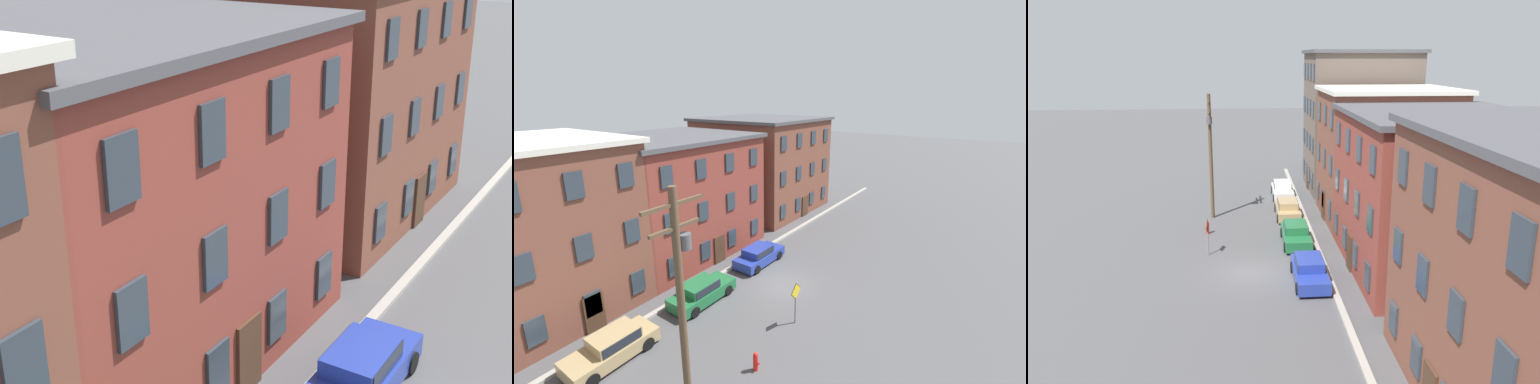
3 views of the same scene
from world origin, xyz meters
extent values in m
plane|color=#4C4C4F|center=(0.00, 0.00, 0.00)|extent=(200.00, 200.00, 0.00)
cube|color=#9E998E|center=(0.00, 4.50, 0.08)|extent=(56.00, 0.36, 0.16)
cube|color=brown|center=(-9.96, 10.77, 5.00)|extent=(8.40, 9.54, 10.00)
cube|color=silver|center=(-9.96, 10.77, 10.15)|extent=(8.90, 10.04, 0.30)
cube|color=#2D3842|center=(-12.76, 5.94, 1.67)|extent=(0.90, 0.10, 1.40)
cube|color=#2D3842|center=(-12.76, 5.94, 5.00)|extent=(0.90, 0.10, 1.40)
cube|color=#2D3842|center=(-9.96, 5.94, 1.67)|extent=(0.90, 0.10, 1.40)
cube|color=#2D3842|center=(-9.96, 5.94, 5.00)|extent=(0.90, 0.10, 1.40)
cube|color=#2D3842|center=(-9.96, 5.94, 8.33)|extent=(0.90, 0.10, 1.40)
cube|color=#2D3842|center=(-7.16, 5.94, 1.67)|extent=(0.90, 0.10, 1.40)
cube|color=#2D3842|center=(-7.16, 5.94, 5.00)|extent=(0.90, 0.10, 1.40)
cube|color=#2D3842|center=(-7.16, 5.94, 8.33)|extent=(0.90, 0.10, 1.40)
cube|color=#472D1E|center=(-9.96, 5.94, 1.10)|extent=(1.10, 0.10, 2.20)
cube|color=brown|center=(-0.03, 11.02, 4.63)|extent=(11.75, 10.05, 9.26)
cube|color=#4C4C51|center=(-0.03, 11.02, 9.41)|extent=(12.25, 10.55, 0.30)
cube|color=#2D3842|center=(-4.43, 5.94, 1.54)|extent=(0.90, 0.10, 1.40)
cube|color=#2D3842|center=(-4.43, 5.94, 4.63)|extent=(0.90, 0.10, 1.40)
cube|color=#2D3842|center=(-4.43, 5.94, 7.72)|extent=(0.90, 0.10, 1.40)
cube|color=#2D3842|center=(-1.50, 5.94, 1.54)|extent=(0.90, 0.10, 1.40)
cube|color=#2D3842|center=(-1.50, 5.94, 4.63)|extent=(0.90, 0.10, 1.40)
cube|color=#2D3842|center=(-1.50, 5.94, 7.72)|extent=(0.90, 0.10, 1.40)
cube|color=#2D3842|center=(1.44, 5.94, 1.54)|extent=(0.90, 0.10, 1.40)
cube|color=#2D3842|center=(1.44, 5.94, 4.63)|extent=(0.90, 0.10, 1.40)
cube|color=#2D3842|center=(1.44, 5.94, 7.72)|extent=(0.90, 0.10, 1.40)
cube|color=#2D3842|center=(4.38, 5.94, 1.54)|extent=(0.90, 0.10, 1.40)
cube|color=#2D3842|center=(4.38, 5.94, 4.63)|extent=(0.90, 0.10, 1.40)
cube|color=#2D3842|center=(4.38, 5.94, 7.72)|extent=(0.90, 0.10, 1.40)
cube|color=#472D1E|center=(-0.03, 5.94, 1.10)|extent=(1.10, 0.10, 2.20)
cube|color=brown|center=(13.26, 11.67, 5.00)|extent=(11.49, 11.34, 10.00)
cube|color=#4C4C51|center=(13.26, 11.67, 10.15)|extent=(11.99, 11.84, 0.30)
cube|color=#2D3842|center=(8.95, 5.94, 1.67)|extent=(0.90, 0.10, 1.40)
cube|color=#2D3842|center=(8.95, 5.94, 5.00)|extent=(0.90, 0.10, 1.40)
cube|color=#2D3842|center=(8.95, 5.94, 8.33)|extent=(0.90, 0.10, 1.40)
cube|color=#2D3842|center=(11.83, 5.94, 1.67)|extent=(0.90, 0.10, 1.40)
cube|color=#2D3842|center=(11.83, 5.94, 5.00)|extent=(0.90, 0.10, 1.40)
cube|color=#2D3842|center=(11.83, 5.94, 8.33)|extent=(0.90, 0.10, 1.40)
cube|color=#2D3842|center=(14.70, 5.94, 1.67)|extent=(0.90, 0.10, 1.40)
cube|color=#2D3842|center=(14.70, 5.94, 5.00)|extent=(0.90, 0.10, 1.40)
cube|color=#2D3842|center=(14.70, 5.94, 8.33)|extent=(0.90, 0.10, 1.40)
cube|color=#2D3842|center=(17.57, 5.94, 1.67)|extent=(0.90, 0.10, 1.40)
cube|color=#2D3842|center=(17.57, 5.94, 5.00)|extent=(0.90, 0.10, 1.40)
cube|color=#2D3842|center=(17.57, 5.94, 8.33)|extent=(0.90, 0.10, 1.40)
cube|color=#472D1E|center=(13.26, 5.94, 1.10)|extent=(1.10, 0.10, 2.20)
cube|color=tan|center=(-10.68, 3.15, 0.53)|extent=(4.40, 1.80, 0.70)
cube|color=tan|center=(-10.48, 3.15, 1.15)|extent=(2.20, 1.51, 0.55)
cube|color=#1E232D|center=(-10.48, 3.15, 1.15)|extent=(2.02, 1.58, 0.48)
cylinder|color=black|center=(-12.13, 2.30, 0.33)|extent=(0.66, 0.22, 0.66)
cylinder|color=black|center=(-12.13, 4.00, 0.33)|extent=(0.66, 0.22, 0.66)
cylinder|color=black|center=(-9.23, 2.30, 0.33)|extent=(0.66, 0.22, 0.66)
cylinder|color=black|center=(-9.23, 4.00, 0.33)|extent=(0.66, 0.22, 0.66)
cube|color=#1E6638|center=(-4.55, 3.18, 0.53)|extent=(4.40, 1.80, 0.70)
cube|color=#1E6638|center=(-4.75, 3.18, 1.15)|extent=(2.20, 1.51, 0.55)
cube|color=#1E232D|center=(-4.75, 3.18, 1.15)|extent=(2.02, 1.58, 0.48)
cylinder|color=black|center=(-3.10, 4.03, 0.33)|extent=(0.66, 0.22, 0.66)
cylinder|color=black|center=(-3.10, 2.33, 0.33)|extent=(0.66, 0.22, 0.66)
cylinder|color=black|center=(-6.00, 4.03, 0.33)|extent=(0.66, 0.22, 0.66)
cylinder|color=black|center=(-6.00, 2.33, 0.33)|extent=(0.66, 0.22, 0.66)
cube|color=#233899|center=(1.62, 3.31, 0.53)|extent=(4.40, 1.80, 0.70)
cube|color=#233899|center=(1.42, 3.31, 1.15)|extent=(2.20, 1.51, 0.55)
cube|color=#1E232D|center=(1.42, 3.31, 1.15)|extent=(2.02, 1.58, 0.48)
cylinder|color=black|center=(3.07, 4.16, 0.33)|extent=(0.66, 0.22, 0.66)
cylinder|color=black|center=(3.07, 2.46, 0.33)|extent=(0.66, 0.22, 0.66)
cylinder|color=black|center=(0.17, 4.16, 0.33)|extent=(0.66, 0.22, 0.66)
cylinder|color=black|center=(0.17, 2.46, 0.33)|extent=(0.66, 0.22, 0.66)
cylinder|color=slate|center=(-3.02, -2.75, 1.19)|extent=(0.08, 0.08, 2.38)
cube|color=yellow|center=(-3.02, -2.78, 2.06)|extent=(0.93, 0.03, 0.93)
cube|color=black|center=(-3.02, -2.77, 2.06)|extent=(1.00, 0.02, 1.00)
cylinder|color=brown|center=(-11.00, -2.87, 4.93)|extent=(0.28, 0.28, 9.87)
cube|color=brown|center=(-11.00, -2.87, 9.27)|extent=(2.40, 0.12, 0.12)
cube|color=brown|center=(-11.00, -2.87, 8.47)|extent=(2.00, 0.12, 0.12)
cylinder|color=#515156|center=(-10.65, -2.87, 7.87)|extent=(0.44, 0.44, 0.55)
cylinder|color=red|center=(-7.12, -3.05, 0.40)|extent=(0.24, 0.24, 0.80)
sphere|color=red|center=(-7.12, -3.05, 0.85)|extent=(0.22, 0.22, 0.22)
cylinder|color=red|center=(-7.12, -3.21, 0.45)|extent=(0.10, 0.12, 0.10)
camera|label=1|loc=(-13.76, -2.80, 12.14)|focal=50.00mm
camera|label=2|loc=(-17.65, -11.37, 12.59)|focal=24.00mm
camera|label=3|loc=(27.78, -0.37, 12.52)|focal=35.00mm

